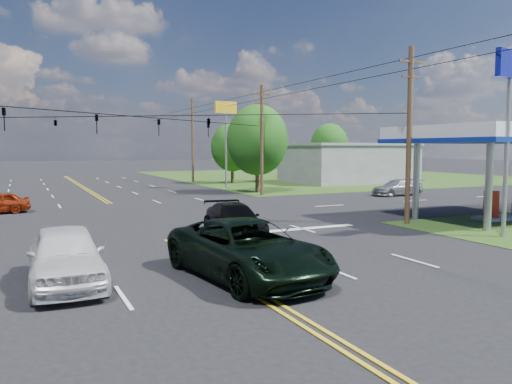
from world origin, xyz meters
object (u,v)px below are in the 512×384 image
gas_canopy (509,138)px  pole_right_far (192,139)px  retail_ne (348,164)px  polesign_se (509,90)px  pickup_dkgreen (247,249)px  pickup_white (66,256)px  tree_right_b (232,147)px  pole_ne (262,139)px  tree_far_r (330,145)px  suv_black (234,220)px  tree_right_a (257,140)px  pole_se (409,133)px

gas_canopy → pole_right_far: bearing=99.7°
retail_ne → polesign_se: (-15.74, -34.00, 4.58)m
pickup_dkgreen → pickup_white: 5.53m
pole_right_far → tree_right_b: (3.50, -4.00, -0.95)m
pole_ne → pickup_dkgreen: pole_ne is taller
pole_ne → tree_far_r: 29.70m
polesign_se → retail_ne: bearing=65.2°
suv_black → pickup_white: size_ratio=1.00×
tree_right_a → pole_ne: bearing=-108.4°
suv_black → polesign_se: polesign_se is taller
pole_ne → tree_right_a: (1.00, 3.00, -0.05)m
pole_ne → pickup_dkgreen: size_ratio=1.43×
retail_ne → pickup_dkgreen: (-29.50, -35.53, -1.28)m
pole_ne → polesign_se: bearing=-86.9°
pole_ne → suv_black: bearing=-119.7°
pickup_dkgreen → pole_se: bearing=20.4°
tree_right_a → tree_far_r: size_ratio=1.07×
gas_canopy → polesign_se: polesign_se is taller
pole_ne → tree_right_b: pole_ne is taller
pole_se → tree_right_b: size_ratio=1.34×
tree_far_r → pole_se: bearing=-118.3°
pole_ne → tree_right_b: (3.50, 15.00, -0.70)m
pole_right_far → pickup_dkgreen: bearing=-106.0°
pickup_dkgreen → tree_right_b: bearing=60.8°
retail_ne → pole_ne: pole_ne is taller
pole_ne → retail_ne: bearing=32.9°
gas_canopy → pickup_white: (-24.30, -3.93, -3.81)m
retail_ne → pickup_white: retail_ne is taller
gas_canopy → pickup_white: bearing=-170.8°
gas_canopy → suv_black: bearing=174.8°
suv_black → tree_right_b: bearing=75.4°
tree_right_b → pickup_dkgreen: (-16.00, -39.53, -3.29)m
tree_right_a → pickup_white: bearing=-125.9°
tree_right_b → pole_se: bearing=-96.1°
pole_se → polesign_se: size_ratio=1.12×
gas_canopy → pickup_dkgreen: (-19.00, -5.53, -3.79)m
gas_canopy → tree_right_b: (-3.00, 34.00, -0.49)m
suv_black → pickup_white: 9.50m
tree_right_b → suv_black: bearing=-112.6°
tree_far_r → suv_black: size_ratio=1.45×
retail_ne → gas_canopy: gas_canopy is taller
pole_ne → suv_black: 20.58m
suv_black → polesign_se: 13.90m
pole_right_far → tree_far_r: size_ratio=1.31×
pole_se → suv_black: (-10.00, 0.50, -4.15)m
tree_right_b → tree_far_r: tree_far_r is taller
pole_right_far → polesign_se: (1.26, -42.00, 1.61)m
tree_far_r → pickup_dkgreen: bearing=-126.3°
pickup_dkgreen → suv_black: size_ratio=1.26×
pole_se → tree_right_a: (1.00, 21.00, -0.05)m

